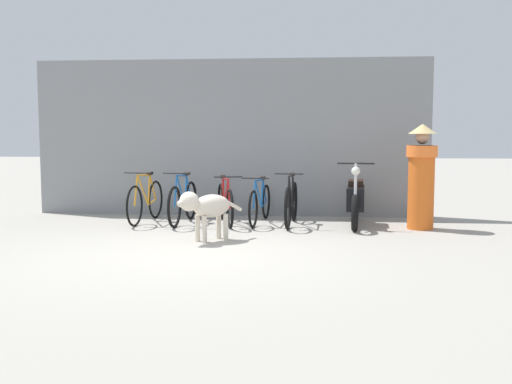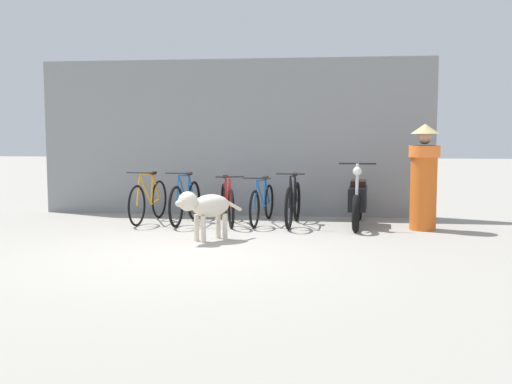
% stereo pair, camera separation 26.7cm
% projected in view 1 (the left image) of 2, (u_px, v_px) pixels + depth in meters
% --- Properties ---
extents(ground_plane, '(60.00, 60.00, 0.00)m').
position_uv_depth(ground_plane, '(192.00, 254.00, 7.57)').
color(ground_plane, '#9E998E').
extents(shop_wall_back, '(7.28, 0.20, 2.87)m').
position_uv_depth(shop_wall_back, '(230.00, 138.00, 11.09)').
color(shop_wall_back, gray).
rests_on(shop_wall_back, ground).
extents(bicycle_0, '(0.46, 1.67, 0.88)m').
position_uv_depth(bicycle_0, '(146.00, 201.00, 10.23)').
color(bicycle_0, black).
rests_on(bicycle_0, ground).
extents(bicycle_1, '(0.46, 1.65, 0.88)m').
position_uv_depth(bicycle_1, '(183.00, 202.00, 10.08)').
color(bicycle_1, black).
rests_on(bicycle_1, ground).
extents(bicycle_2, '(0.59, 1.67, 0.83)m').
position_uv_depth(bicycle_2, '(225.00, 203.00, 10.08)').
color(bicycle_2, black).
rests_on(bicycle_2, ground).
extents(bicycle_3, '(0.46, 1.69, 0.80)m').
position_uv_depth(bicycle_3, '(260.00, 203.00, 10.14)').
color(bicycle_3, black).
rests_on(bicycle_3, ground).
extents(bicycle_4, '(0.46, 1.66, 0.89)m').
position_uv_depth(bicycle_4, '(291.00, 203.00, 9.93)').
color(bicycle_4, black).
rests_on(bicycle_4, ground).
extents(motorcycle, '(0.58, 1.86, 1.06)m').
position_uv_depth(motorcycle, '(356.00, 200.00, 9.86)').
color(motorcycle, black).
rests_on(motorcycle, ground).
extents(stray_dog, '(0.86, 0.83, 0.72)m').
position_uv_depth(stray_dog, '(206.00, 207.00, 8.38)').
color(stray_dog, beige).
rests_on(stray_dog, ground).
extents(person_in_robes, '(0.54, 0.54, 1.67)m').
position_uv_depth(person_in_robes, '(421.00, 175.00, 9.47)').
color(person_in_robes, orange).
rests_on(person_in_robes, ground).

